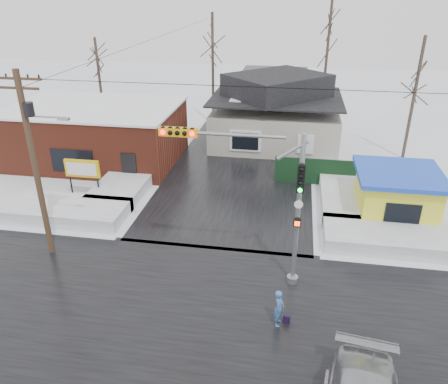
% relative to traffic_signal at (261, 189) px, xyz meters
% --- Properties ---
extents(ground, '(120.00, 120.00, 0.00)m').
position_rel_traffic_signal_xyz_m(ground, '(-2.43, -2.97, -4.54)').
color(ground, white).
rests_on(ground, ground).
extents(road_ns, '(10.00, 120.00, 0.02)m').
position_rel_traffic_signal_xyz_m(road_ns, '(-2.43, -2.97, -4.53)').
color(road_ns, black).
rests_on(road_ns, ground).
extents(road_ew, '(120.00, 10.00, 0.02)m').
position_rel_traffic_signal_xyz_m(road_ew, '(-2.43, -2.97, -4.53)').
color(road_ew, black).
rests_on(road_ew, ground).
extents(snowbank_nw, '(7.00, 3.00, 0.80)m').
position_rel_traffic_signal_xyz_m(snowbank_nw, '(-11.43, 4.03, -4.14)').
color(snowbank_nw, white).
rests_on(snowbank_nw, ground).
extents(snowbank_ne, '(7.00, 3.00, 0.80)m').
position_rel_traffic_signal_xyz_m(snowbank_ne, '(6.57, 4.03, -4.14)').
color(snowbank_ne, white).
rests_on(snowbank_ne, ground).
extents(snowbank_nside_w, '(3.00, 8.00, 0.80)m').
position_rel_traffic_signal_xyz_m(snowbank_nside_w, '(-9.43, 9.03, -4.14)').
color(snowbank_nside_w, white).
rests_on(snowbank_nside_w, ground).
extents(snowbank_nside_e, '(3.00, 8.00, 0.80)m').
position_rel_traffic_signal_xyz_m(snowbank_nside_e, '(4.57, 9.03, -4.14)').
color(snowbank_nside_e, white).
rests_on(snowbank_nside_e, ground).
extents(traffic_signal, '(6.05, 0.68, 7.00)m').
position_rel_traffic_signal_xyz_m(traffic_signal, '(0.00, 0.00, 0.00)').
color(traffic_signal, gray).
rests_on(traffic_signal, ground).
extents(utility_pole, '(3.15, 0.44, 9.00)m').
position_rel_traffic_signal_xyz_m(utility_pole, '(-10.36, 0.53, 0.57)').
color(utility_pole, '#382619').
rests_on(utility_pole, ground).
extents(brick_building, '(12.20, 8.20, 4.12)m').
position_rel_traffic_signal_xyz_m(brick_building, '(-13.43, 13.03, -2.46)').
color(brick_building, maroon).
rests_on(brick_building, ground).
extents(marquee_sign, '(2.20, 0.21, 2.55)m').
position_rel_traffic_signal_xyz_m(marquee_sign, '(-11.43, 6.53, -2.62)').
color(marquee_sign, black).
rests_on(marquee_sign, ground).
extents(house, '(10.40, 8.40, 5.76)m').
position_rel_traffic_signal_xyz_m(house, '(-0.43, 19.03, -1.92)').
color(house, '#B2ACA1').
rests_on(house, ground).
extents(kiosk, '(4.60, 4.60, 2.88)m').
position_rel_traffic_signal_xyz_m(kiosk, '(7.07, 7.03, -3.08)').
color(kiosk, yellow).
rests_on(kiosk, ground).
extents(fence, '(8.00, 0.12, 1.80)m').
position_rel_traffic_signal_xyz_m(fence, '(4.07, 11.03, -3.64)').
color(fence, black).
rests_on(fence, ground).
extents(tree_far_left, '(3.00, 3.00, 10.00)m').
position_rel_traffic_signal_xyz_m(tree_far_left, '(-6.43, 23.03, 3.41)').
color(tree_far_left, '#332821').
rests_on(tree_far_left, ground).
extents(tree_far_mid, '(3.00, 3.00, 12.00)m').
position_rel_traffic_signal_xyz_m(tree_far_mid, '(3.57, 25.03, 5.00)').
color(tree_far_mid, '#332821').
rests_on(tree_far_mid, ground).
extents(tree_far_right, '(3.00, 3.00, 9.00)m').
position_rel_traffic_signal_xyz_m(tree_far_right, '(9.57, 17.03, 2.62)').
color(tree_far_right, '#332821').
rests_on(tree_far_right, ground).
extents(tree_far_west, '(3.00, 3.00, 8.00)m').
position_rel_traffic_signal_xyz_m(tree_far_west, '(-16.43, 21.03, 1.82)').
color(tree_far_west, '#332821').
rests_on(tree_far_west, ground).
extents(pedestrian, '(0.45, 0.62, 1.59)m').
position_rel_traffic_signal_xyz_m(pedestrian, '(1.08, -2.80, -3.74)').
color(pedestrian, '#3B68A6').
rests_on(pedestrian, ground).
extents(shopping_bag, '(0.30, 0.17, 0.35)m').
position_rel_traffic_signal_xyz_m(shopping_bag, '(1.40, -2.69, -4.36)').
color(shopping_bag, black).
rests_on(shopping_bag, ground).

